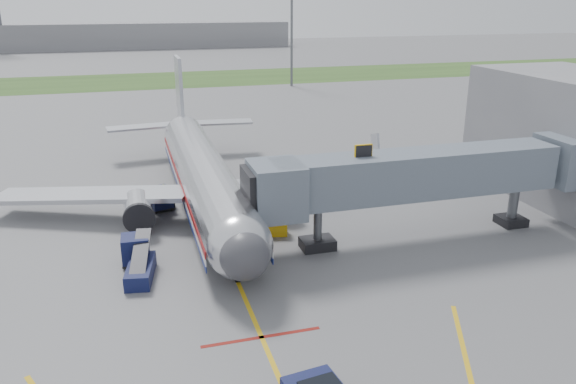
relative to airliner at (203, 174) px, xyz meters
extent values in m
plane|color=#565659|center=(0.00, -15.25, -2.65)|extent=(400.00, 400.00, 0.00)
cube|color=#2D4C1E|center=(0.00, 74.75, -2.64)|extent=(300.00, 25.00, 0.01)
cube|color=gold|center=(0.00, -17.25, -2.64)|extent=(0.25, 50.00, 0.01)
cube|color=maroon|center=(0.00, -19.25, -2.64)|extent=(6.00, 0.25, 0.01)
cylinder|color=silver|center=(0.00, -0.25, 0.05)|extent=(3.80, 28.00, 3.80)
sphere|color=silver|center=(0.00, -14.25, 0.05)|extent=(3.80, 3.80, 3.80)
sphere|color=#38383D|center=(0.00, -15.55, 0.05)|extent=(2.74, 2.74, 2.74)
cube|color=black|center=(0.00, -14.65, 0.60)|extent=(2.20, 1.20, 0.55)
cone|color=silver|center=(0.00, 16.25, 0.05)|extent=(3.80, 5.00, 3.80)
cube|color=#B7BAC1|center=(0.00, 15.75, 4.05)|extent=(0.35, 4.20, 7.00)
cube|color=#B7BAC1|center=(-8.50, -0.25, -0.85)|extent=(15.10, 8.59, 1.13)
cube|color=#B7BAC1|center=(8.50, -0.25, -0.85)|extent=(15.10, 8.59, 1.13)
cylinder|color=silver|center=(-5.20, -3.25, -1.30)|extent=(2.10, 3.60, 2.10)
cylinder|color=silver|center=(5.20, -3.25, -1.30)|extent=(2.10, 3.60, 2.10)
cube|color=maroon|center=(1.92, -0.25, -0.30)|extent=(0.05, 28.00, 0.45)
cube|color=navy|center=(1.92, -0.25, -1.20)|extent=(0.05, 28.00, 0.35)
cylinder|color=black|center=(0.00, -13.25, -2.35)|extent=(0.28, 0.70, 0.70)
cylinder|color=black|center=(-2.60, 0.25, -2.20)|extent=(0.50, 1.00, 1.00)
cylinder|color=black|center=(2.60, 0.25, -2.20)|extent=(0.50, 1.00, 1.00)
cube|color=slate|center=(13.00, -10.25, 1.95)|extent=(20.00, 3.00, 3.00)
cube|color=slate|center=(3.20, -10.25, 1.75)|extent=(3.20, 3.60, 3.40)
cube|color=black|center=(2.00, -10.25, 1.75)|extent=(1.60, 3.00, 2.80)
cube|color=#EDB00D|center=(9.00, -10.25, 3.75)|extent=(1.20, 0.15, 1.00)
cylinder|color=#595B60|center=(6.00, -10.25, -1.10)|extent=(0.56, 0.56, 3.10)
cube|color=black|center=(6.00, -10.25, -2.30)|extent=(2.20, 1.60, 0.70)
cylinder|color=#595B60|center=(21.00, -10.25, -1.10)|extent=(0.70, 0.70, 3.10)
cube|color=black|center=(21.00, -10.25, -2.35)|extent=(1.80, 1.80, 0.60)
cube|color=slate|center=(25.00, -10.25, 1.95)|extent=(3.00, 4.00, 3.40)
cube|color=slate|center=(30.00, -5.25, 2.35)|extent=(10.00, 16.00, 10.00)
cylinder|color=#595B60|center=(25.00, 59.75, 7.35)|extent=(0.44, 0.44, 20.00)
cube|color=slate|center=(-10.00, 154.75, 1.35)|extent=(120.00, 14.00, 8.00)
cube|color=#0B1634|center=(-5.60, -9.19, -1.63)|extent=(1.72, 1.72, 1.66)
cube|color=black|center=(-5.60, -9.19, -2.45)|extent=(1.78, 1.78, 0.13)
cylinder|color=black|center=(-6.26, -9.80, -2.50)|extent=(0.25, 0.31, 0.30)
cylinder|color=black|center=(-4.98, -9.86, -2.50)|extent=(0.25, 0.31, 0.30)
cylinder|color=black|center=(-6.21, -8.52, -2.50)|extent=(0.25, 0.31, 0.30)
cylinder|color=black|center=(-4.93, -8.58, -2.50)|extent=(0.25, 0.31, 0.30)
cube|color=#0B1634|center=(-3.47, 0.03, -1.67)|extent=(2.03, 2.03, 1.60)
cube|color=black|center=(-3.47, 0.03, -2.46)|extent=(2.10, 2.10, 0.12)
cylinder|color=black|center=(-3.85, -0.76, -2.50)|extent=(0.31, 0.35, 0.29)
cylinder|color=black|center=(-2.68, -0.35, -2.50)|extent=(0.31, 0.35, 0.29)
cylinder|color=black|center=(-4.25, 0.41, -2.50)|extent=(0.31, 0.35, 0.29)
cylinder|color=black|center=(-3.08, 0.82, -2.50)|extent=(0.31, 0.35, 0.29)
cube|color=#0B1634|center=(-5.42, -11.25, -2.19)|extent=(2.03, 3.84, 0.91)
cube|color=black|center=(-5.33, -10.75, -1.22)|extent=(1.60, 4.19, 1.43)
cylinder|color=black|center=(-6.15, -12.46, -2.36)|extent=(0.32, 0.60, 0.57)
cylinder|color=black|center=(-5.15, -12.64, -2.36)|extent=(0.32, 0.60, 0.57)
cylinder|color=black|center=(-5.70, -9.86, -2.36)|extent=(0.32, 0.60, 0.57)
cylinder|color=black|center=(-4.70, -10.03, -2.36)|extent=(0.32, 0.60, 0.57)
cube|color=#EDB00D|center=(4.00, -7.25, -2.05)|extent=(1.67, 1.30, 1.18)
cylinder|color=black|center=(3.52, -7.13, -2.50)|extent=(0.26, 0.33, 0.30)
cylinder|color=black|center=(4.48, -7.36, -2.50)|extent=(0.26, 0.33, 0.30)
imported|color=#C1E41A|center=(-3.04, 0.39, -1.69)|extent=(0.83, 0.78, 1.91)
camera|label=1|loc=(-5.35, -42.32, 13.12)|focal=35.00mm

